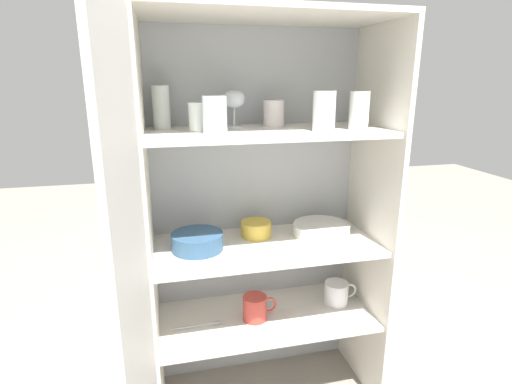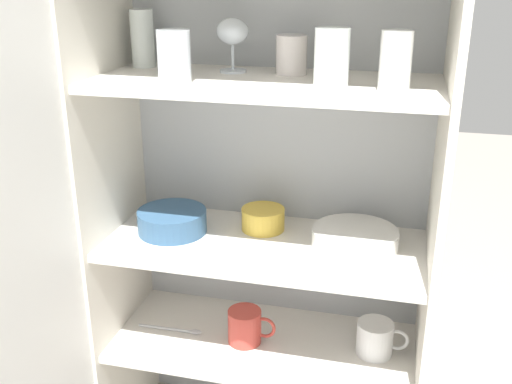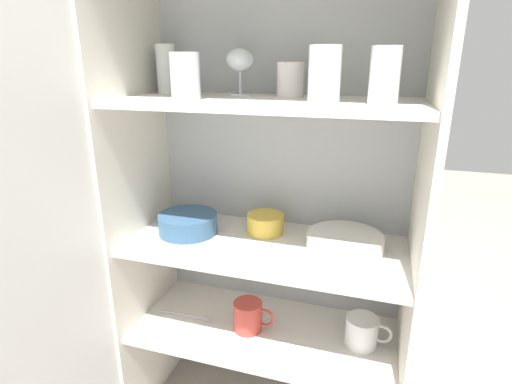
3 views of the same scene
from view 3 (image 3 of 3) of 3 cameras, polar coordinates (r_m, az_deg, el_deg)
The scene contains 20 objects.
cupboard_back_panel at distance 1.34m, azimuth 3.57°, elevation -1.82°, with size 0.85×0.02×1.43m, color #B2B7BC.
cupboard_side_left at distance 1.34m, azimuth -16.03°, elevation -2.55°, with size 0.02×0.40×1.43m, color silver.
cupboard_side_right at distance 1.14m, azimuth 21.97°, elevation -6.93°, with size 0.02×0.40×1.43m, color silver.
shelf_board_lower at distance 1.36m, azimuth 1.19°, elevation -19.24°, with size 0.81×0.36×0.02m, color silver.
shelf_board_middle at distance 1.20m, azimuth 1.29°, elevation -7.78°, with size 0.81×0.36×0.02m, color silver.
shelf_board_upper at distance 1.09m, azimuth 1.44°, elevation 12.62°, with size 0.81×0.36×0.02m, color silver.
cupboard_door at distance 1.08m, azimuth -29.31°, elevation -9.53°, with size 0.05×0.42×1.43m.
tumbler_glass_0 at distance 1.07m, azimuth -10.07°, elevation 15.96°, with size 0.08×0.08×0.12m.
tumbler_glass_1 at distance 0.96m, azimuth 9.76°, elevation 16.13°, with size 0.07×0.07×0.13m.
tumbler_glass_2 at distance 1.15m, azimuth 4.95°, elevation 15.71°, with size 0.08×0.08×0.09m.
tumbler_glass_3 at distance 1.31m, azimuth -12.66°, elevation 16.76°, with size 0.06×0.06×0.15m.
tumbler_glass_4 at distance 1.17m, azimuth -9.73°, elevation 15.55°, with size 0.07×0.07×0.09m.
tumbler_glass_5 at distance 0.96m, azimuth 17.90°, elevation 15.47°, with size 0.07×0.07×0.13m.
wine_glass_0 at distance 1.19m, azimuth -2.32°, elevation 18.06°, with size 0.08×0.08×0.13m.
plate_stack_white at distance 1.18m, azimuth 12.55°, elevation -6.95°, with size 0.22×0.22×0.04m.
mixing_bowl_large at distance 1.28m, azimuth -9.71°, elevation -4.32°, with size 0.18×0.18×0.06m.
serving_bowl_small at distance 1.26m, azimuth 1.35°, elevation -4.38°, with size 0.12×0.12×0.06m.
coffee_mug_primary at distance 1.32m, azimuth -1.07°, elevation -17.29°, with size 0.13×0.09×0.10m.
coffee_mug_extra_1 at distance 1.30m, azimuth 14.94°, elevation -18.70°, with size 0.14×0.10×0.09m.
serving_spoon at distance 1.41m, azimuth -9.33°, elevation -17.08°, with size 0.19×0.02×0.01m.
Camera 3 is at (0.30, -0.86, 1.17)m, focal length 28.00 mm.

